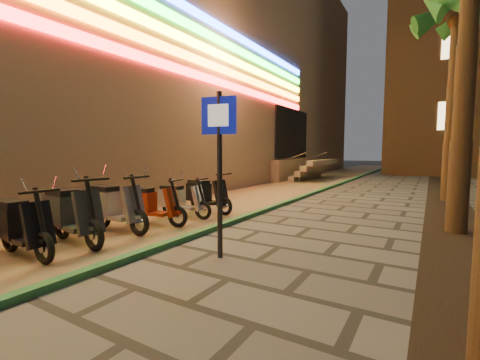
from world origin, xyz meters
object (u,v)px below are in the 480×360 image
Objects in this scene: pedestrian_sign at (219,152)px; scooter_8 at (112,206)px; scooter_10 at (179,200)px; scooter_6 at (18,225)px; scooter_9 at (149,204)px; scooter_7 at (70,213)px; scooter_11 at (205,194)px.

scooter_8 is at bearing 163.37° from pedestrian_sign.
scooter_8 reaches higher than scooter_10.
pedestrian_sign reaches higher than scooter_6.
scooter_6 is at bearing -85.70° from scooter_8.
pedestrian_sign is 1.65× the size of scooter_9.
scooter_10 is at bearing 130.73° from pedestrian_sign.
scooter_8 is at bearing 103.12° from scooter_7.
scooter_6 reaches higher than scooter_11.
pedestrian_sign reaches higher than scooter_7.
scooter_7 is at bearing -99.53° from scooter_10.
scooter_7 is at bearing 91.57° from scooter_6.
scooter_9 is 0.97× the size of scooter_11.
scooter_11 is (0.12, 0.92, 0.04)m from scooter_10.
pedestrian_sign is 1.49× the size of scooter_8.
pedestrian_sign is at bearing -31.52° from scooter_9.
pedestrian_sign is at bearing 21.52° from scooter_7.
scooter_6 is 1.87m from scooter_8.
scooter_7 is at bearing -82.92° from scooter_8.
scooter_8 is (-0.11, 1.00, -0.02)m from scooter_7.
scooter_9 is at bearing -96.53° from scooter_10.
scooter_6 is 0.94× the size of scooter_8.
scooter_7 is 1.15× the size of scooter_9.
scooter_8 is at bearing -104.97° from scooter_10.
scooter_9 is at bearing 91.49° from scooter_7.
scooter_7 is at bearing -84.62° from scooter_11.
scooter_6 is 2.66m from scooter_9.
scooter_11 is at bearing 76.96° from scooter_10.
scooter_7 reaches higher than scooter_6.
scooter_7 reaches higher than scooter_11.
scooter_8 reaches higher than scooter_11.
pedestrian_sign is at bearing -43.22° from scooter_10.
scooter_10 is (0.01, 1.01, -0.02)m from scooter_9.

